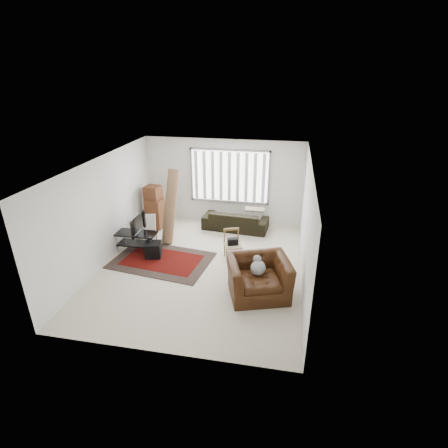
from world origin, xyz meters
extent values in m
plane|color=beige|center=(0.00, 0.00, 0.00)|extent=(6.00, 6.00, 0.00)
cube|color=white|center=(0.00, 0.00, 2.70)|extent=(5.00, 6.00, 0.02)
cube|color=white|center=(0.00, 3.00, 1.35)|extent=(5.00, 0.02, 2.70)
cube|color=white|center=(0.00, -3.00, 1.35)|extent=(5.00, 0.02, 2.70)
cube|color=white|center=(-2.50, 0.00, 1.35)|extent=(0.02, 6.00, 2.70)
cube|color=white|center=(2.50, 0.00, 1.35)|extent=(0.02, 6.00, 2.70)
cube|color=white|center=(0.20, 2.98, 1.55)|extent=(2.40, 0.01, 1.60)
cube|color=gray|center=(0.20, 2.96, 1.55)|extent=(2.52, 0.06, 1.72)
cube|color=white|center=(0.20, 2.92, 1.55)|extent=(2.40, 0.02, 1.55)
cube|color=black|center=(-1.10, 0.11, 0.01)|extent=(2.70, 1.99, 0.02)
cube|color=#4D0A06|center=(-1.10, 0.11, 0.02)|extent=(2.12, 1.40, 0.00)
cube|color=black|center=(-1.95, 0.52, 0.52)|extent=(1.09, 0.49, 0.04)
cube|color=black|center=(-1.95, 0.52, 0.22)|extent=(1.05, 0.46, 0.03)
cylinder|color=#B2B2B7|center=(-2.44, 0.31, 0.27)|extent=(0.03, 0.03, 0.55)
cylinder|color=#B2B2B7|center=(-1.46, 0.31, 0.27)|extent=(0.03, 0.03, 0.55)
cylinder|color=#B2B2B7|center=(-2.44, 0.73, 0.27)|extent=(0.03, 0.03, 0.55)
cylinder|color=#B2B2B7|center=(-1.46, 0.73, 0.27)|extent=(0.03, 0.03, 0.55)
imported|color=black|center=(-1.95, 0.52, 0.80)|extent=(0.11, 0.89, 0.51)
cube|color=black|center=(-1.38, 0.26, 0.22)|extent=(0.48, 0.48, 0.40)
cube|color=#58311C|center=(-2.05, 2.15, 0.25)|extent=(0.61, 0.56, 0.50)
cube|color=#58311C|center=(-2.03, 2.12, 0.72)|extent=(0.55, 0.51, 0.45)
cube|color=#58311C|center=(-2.07, 2.17, 1.14)|extent=(0.50, 0.50, 0.40)
cube|color=silver|center=(-2.03, 1.37, 0.36)|extent=(0.60, 0.38, 0.71)
cylinder|color=brown|center=(-1.22, 1.34, 1.06)|extent=(0.55, 0.91, 2.12)
imported|color=black|center=(0.49, 2.45, 0.39)|extent=(2.08, 1.05, 0.77)
cube|color=tan|center=(0.71, 0.55, 0.41)|extent=(0.56, 0.56, 0.05)
cylinder|color=brown|center=(0.61, 0.32, 0.20)|extent=(0.04, 0.04, 0.41)
cylinder|color=brown|center=(0.95, 0.45, 0.20)|extent=(0.04, 0.04, 0.41)
cylinder|color=brown|center=(0.48, 0.66, 0.20)|extent=(0.04, 0.04, 0.41)
cylinder|color=brown|center=(0.82, 0.79, 0.20)|extent=(0.04, 0.04, 0.41)
cube|color=brown|center=(0.65, 0.73, 0.78)|extent=(0.40, 0.19, 0.06)
cube|color=brown|center=(0.47, 0.67, 0.61)|extent=(0.05, 0.05, 0.41)
cube|color=brown|center=(0.82, 0.80, 0.61)|extent=(0.05, 0.05, 0.41)
cube|color=black|center=(0.71, 0.55, 0.52)|extent=(0.31, 0.24, 0.17)
imported|color=#381C0B|center=(1.53, -0.89, 0.49)|extent=(1.62, 1.51, 0.98)
ellipsoid|color=#59595B|center=(1.53, -0.89, 0.64)|extent=(0.36, 0.42, 0.24)
sphere|color=#59595B|center=(1.47, -0.71, 0.79)|extent=(0.18, 0.18, 0.18)
camera|label=1|loc=(2.01, -7.46, 4.64)|focal=28.00mm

